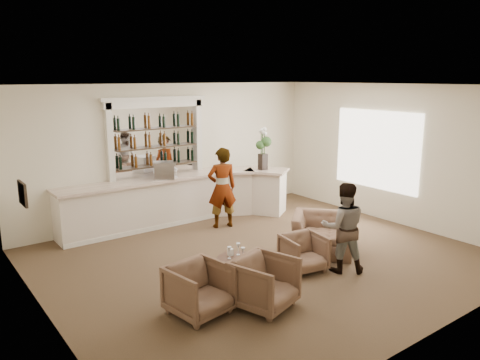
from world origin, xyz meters
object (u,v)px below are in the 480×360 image
(guest, at_px, (343,227))
(armchair_left, at_px, (199,290))
(sommelier, at_px, (222,188))
(cocktail_table, at_px, (236,272))
(espresso_machine, at_px, (164,170))
(flower_vase, at_px, (263,146))
(armchair_right, at_px, (304,253))
(armchair_center, at_px, (264,283))
(bar_counter, at_px, (179,199))
(armchair_far, at_px, (323,234))

(guest, relative_size, armchair_left, 1.95)
(sommelier, bearing_deg, armchair_left, 67.41)
(sommelier, xyz_separation_m, guest, (0.29, -3.40, -0.12))
(cocktail_table, xyz_separation_m, armchair_left, (-1.00, -0.45, 0.13))
(espresso_machine, xyz_separation_m, flower_vase, (2.53, -0.53, 0.41))
(guest, relative_size, armchair_right, 2.26)
(cocktail_table, height_order, espresso_machine, espresso_machine)
(guest, distance_m, armchair_center, 2.07)
(sommelier, bearing_deg, cocktail_table, 76.32)
(armchair_left, relative_size, armchair_center, 0.97)
(bar_counter, distance_m, guest, 4.40)
(armchair_left, distance_m, armchair_right, 2.39)
(armchair_left, bearing_deg, guest, -12.58)
(sommelier, bearing_deg, guest, 111.61)
(espresso_machine, bearing_deg, armchair_right, -54.39)
(sommelier, relative_size, espresso_machine, 4.17)
(guest, relative_size, flower_vase, 1.52)
(guest, xyz_separation_m, armchair_far, (0.39, 0.84, -0.43))
(bar_counter, distance_m, armchair_right, 3.89)
(bar_counter, distance_m, espresso_machine, 0.87)
(armchair_center, bearing_deg, flower_vase, 34.02)
(armchair_center, xyz_separation_m, armchair_far, (2.40, 1.06, -0.01))
(armchair_left, xyz_separation_m, armchair_center, (0.90, -0.42, 0.01))
(sommelier, bearing_deg, armchair_far, 121.65)
(armchair_left, distance_m, flower_vase, 5.59)
(guest, relative_size, espresso_machine, 3.64)
(cocktail_table, distance_m, sommelier, 3.27)
(bar_counter, height_order, sommelier, sommelier)
(guest, height_order, armchair_left, guest)
(guest, bearing_deg, bar_counter, -40.36)
(cocktail_table, height_order, armchair_far, armchair_far)
(armchair_left, bearing_deg, espresso_machine, 60.01)
(flower_vase, bearing_deg, sommelier, -167.47)
(bar_counter, height_order, espresso_machine, espresso_machine)
(bar_counter, bearing_deg, espresso_machine, -173.93)
(armchair_far, bearing_deg, espresso_machine, 165.50)
(armchair_right, bearing_deg, guest, -29.78)
(sommelier, distance_m, armchair_center, 4.04)
(cocktail_table, xyz_separation_m, sommelier, (1.61, 2.76, 0.69))
(armchair_right, bearing_deg, cocktail_table, -178.21)
(bar_counter, distance_m, sommelier, 1.16)
(guest, xyz_separation_m, armchair_left, (-2.91, 0.20, -0.44))
(sommelier, height_order, espresso_machine, sommelier)
(armchair_far, bearing_deg, flower_vase, 123.14)
(armchair_left, bearing_deg, armchair_far, 2.32)
(armchair_left, distance_m, armchair_far, 3.36)
(cocktail_table, bearing_deg, armchair_left, -156.06)
(bar_counter, relative_size, armchair_left, 6.81)
(espresso_machine, bearing_deg, armchair_left, -87.46)
(armchair_center, distance_m, armchair_right, 1.62)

